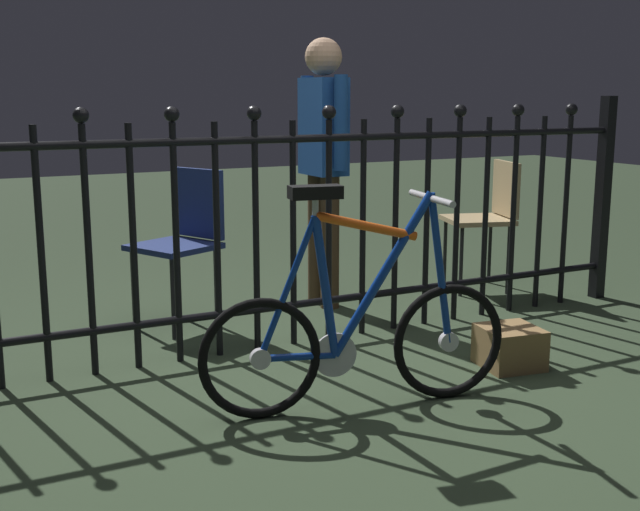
{
  "coord_description": "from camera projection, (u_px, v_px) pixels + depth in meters",
  "views": [
    {
      "loc": [
        -1.65,
        -2.9,
        1.25
      ],
      "look_at": [
        -0.05,
        0.2,
        0.55
      ],
      "focal_mm": 45.61,
      "sensor_mm": 36.0,
      "label": 1
    }
  ],
  "objects": [
    {
      "name": "chair_tan",
      "position": [
        489.0,
        211.0,
        5.19
      ],
      "size": [
        0.49,
        0.49,
        0.83
      ],
      "color": "black",
      "rests_on": "ground"
    },
    {
      "name": "bicycle",
      "position": [
        357.0,
        331.0,
        3.23
      ],
      "size": [
        1.26,
        0.4,
        0.91
      ],
      "color": "black",
      "rests_on": "ground"
    },
    {
      "name": "display_crate",
      "position": [
        510.0,
        347.0,
        3.76
      ],
      "size": [
        0.3,
        0.3,
        0.19
      ],
      "primitive_type": "cube",
      "rotation": [
        0.0,
        0.0,
        -0.16
      ],
      "color": "olive",
      "rests_on": "ground"
    },
    {
      "name": "chair_navy",
      "position": [
        184.0,
        232.0,
        4.38
      ],
      "size": [
        0.52,
        0.52,
        0.85
      ],
      "color": "black",
      "rests_on": "ground"
    },
    {
      "name": "ground_plane",
      "position": [
        351.0,
        387.0,
        3.52
      ],
      "size": [
        20.0,
        20.0,
        0.0
      ],
      "primitive_type": "plane",
      "color": "#31412B"
    },
    {
      "name": "person_visitor",
      "position": [
        323.0,
        150.0,
        4.72
      ],
      "size": [
        0.21,
        0.48,
        1.56
      ],
      "color": "#4C3823",
      "rests_on": "ground"
    },
    {
      "name": "iron_fence",
      "position": [
        269.0,
        223.0,
        3.95
      ],
      "size": [
        4.36,
        0.07,
        1.24
      ],
      "color": "black",
      "rests_on": "ground"
    }
  ]
}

